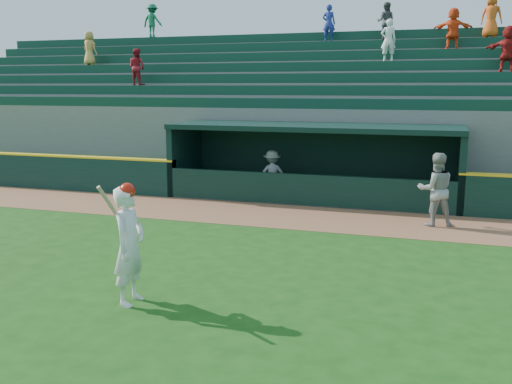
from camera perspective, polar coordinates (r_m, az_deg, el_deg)
ground at (r=11.91m, az=-2.40°, el=-7.51°), size 120.00×120.00×0.00m
warning_track at (r=16.42m, az=3.57°, el=-2.45°), size 40.00×3.00×0.01m
dugout_player_front at (r=15.87m, az=17.53°, el=0.23°), size 1.13×0.98×1.97m
dugout_player_inside at (r=19.12m, az=1.62°, el=1.82°), size 1.18×0.95×1.59m
dugout at (r=19.17m, az=5.95°, el=3.49°), size 9.40×2.80×2.46m
stands at (r=23.55m, az=8.40°, el=7.28°), size 34.50×6.25×7.52m
batter_at_plate at (r=9.94m, az=-12.56°, el=-5.11°), size 0.56×0.84×2.12m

